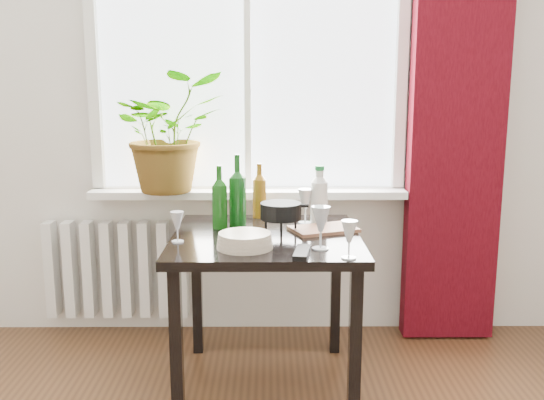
{
  "coord_description": "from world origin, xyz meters",
  "views": [
    {
      "loc": [
        0.11,
        -1.13,
        1.43
      ],
      "look_at": [
        0.13,
        1.55,
        0.9
      ],
      "focal_mm": 40.0,
      "sensor_mm": 36.0,
      "label": 1
    }
  ],
  "objects_px": {
    "wineglass_far_right": "(349,239)",
    "fondue_pot": "(281,218)",
    "table": "(266,254)",
    "potted_plant": "(169,132)",
    "bottle_amber": "(259,190)",
    "tv_remote": "(302,252)",
    "wineglass_front_right": "(321,227)",
    "wineglass_back_left": "(238,200)",
    "wineglass_front_left": "(177,227)",
    "radiator": "(117,269)",
    "wine_bottle_right": "(237,190)",
    "wineglass_back_center": "(305,206)",
    "cleaning_bottle": "(319,195)",
    "wine_bottle_left": "(220,197)",
    "cutting_board": "(324,229)",
    "plate_stack": "(245,241)"
  },
  "relations": [
    {
      "from": "cleaning_bottle",
      "to": "cutting_board",
      "type": "bearing_deg",
      "value": -85.6
    },
    {
      "from": "fondue_pot",
      "to": "cleaning_bottle",
      "type": "bearing_deg",
      "value": 26.81
    },
    {
      "from": "wineglass_front_right",
      "to": "fondue_pot",
      "type": "xyz_separation_m",
      "value": [
        -0.16,
        0.26,
        -0.02
      ]
    },
    {
      "from": "wineglass_front_right",
      "to": "table",
      "type": "bearing_deg",
      "value": 133.59
    },
    {
      "from": "plate_stack",
      "to": "cutting_board",
      "type": "distance_m",
      "value": 0.47
    },
    {
      "from": "potted_plant",
      "to": "tv_remote",
      "type": "bearing_deg",
      "value": -52.54
    },
    {
      "from": "wineglass_far_right",
      "to": "fondue_pot",
      "type": "xyz_separation_m",
      "value": [
        -0.26,
        0.4,
        -0.01
      ]
    },
    {
      "from": "cleaning_bottle",
      "to": "wineglass_front_right",
      "type": "xyz_separation_m",
      "value": [
        -0.03,
        -0.46,
        -0.05
      ]
    },
    {
      "from": "fondue_pot",
      "to": "tv_remote",
      "type": "distance_m",
      "value": 0.36
    },
    {
      "from": "radiator",
      "to": "wine_bottle_left",
      "type": "xyz_separation_m",
      "value": [
        0.63,
        -0.49,
        0.51
      ]
    },
    {
      "from": "radiator",
      "to": "wineglass_front_left",
      "type": "bearing_deg",
      "value": -58.28
    },
    {
      "from": "wineglass_far_right",
      "to": "wineglass_front_left",
      "type": "bearing_deg",
      "value": 160.55
    },
    {
      "from": "wineglass_far_right",
      "to": "radiator",
      "type": "bearing_deg",
      "value": 139.49
    },
    {
      "from": "wineglass_back_center",
      "to": "wineglass_back_left",
      "type": "relative_size",
      "value": 0.98
    },
    {
      "from": "potted_plant",
      "to": "cleaning_bottle",
      "type": "relative_size",
      "value": 2.18
    },
    {
      "from": "wine_bottle_left",
      "to": "wine_bottle_right",
      "type": "height_order",
      "value": "wine_bottle_right"
    },
    {
      "from": "table",
      "to": "wineglass_back_center",
      "type": "bearing_deg",
      "value": 49.71
    },
    {
      "from": "bottle_amber",
      "to": "wineglass_back_center",
      "type": "bearing_deg",
      "value": -32.22
    },
    {
      "from": "bottle_amber",
      "to": "wineglass_front_left",
      "type": "bearing_deg",
      "value": -125.13
    },
    {
      "from": "cleaning_bottle",
      "to": "wineglass_front_left",
      "type": "xyz_separation_m",
      "value": [
        -0.64,
        -0.34,
        -0.08
      ]
    },
    {
      "from": "wine_bottle_right",
      "to": "wineglass_back_center",
      "type": "relative_size",
      "value": 1.99
    },
    {
      "from": "bottle_amber",
      "to": "wineglass_front_left",
      "type": "relative_size",
      "value": 2.07
    },
    {
      "from": "radiator",
      "to": "wine_bottle_right",
      "type": "bearing_deg",
      "value": -31.59
    },
    {
      "from": "bottle_amber",
      "to": "cutting_board",
      "type": "distance_m",
      "value": 0.44
    },
    {
      "from": "wineglass_back_left",
      "to": "fondue_pot",
      "type": "height_order",
      "value": "wineglass_back_left"
    },
    {
      "from": "wine_bottle_right",
      "to": "plate_stack",
      "type": "bearing_deg",
      "value": -83.09
    },
    {
      "from": "table",
      "to": "potted_plant",
      "type": "xyz_separation_m",
      "value": [
        -0.52,
        0.54,
        0.52
      ]
    },
    {
      "from": "plate_stack",
      "to": "tv_remote",
      "type": "xyz_separation_m",
      "value": [
        0.23,
        -0.1,
        -0.02
      ]
    },
    {
      "from": "table",
      "to": "bottle_amber",
      "type": "bearing_deg",
      "value": 95.32
    },
    {
      "from": "potted_plant",
      "to": "fondue_pot",
      "type": "distance_m",
      "value": 0.86
    },
    {
      "from": "wineglass_front_right",
      "to": "wineglass_back_left",
      "type": "distance_m",
      "value": 0.71
    },
    {
      "from": "wineglass_back_center",
      "to": "cutting_board",
      "type": "distance_m",
      "value": 0.19
    },
    {
      "from": "tv_remote",
      "to": "potted_plant",
      "type": "bearing_deg",
      "value": 135.94
    },
    {
      "from": "wineglass_front_left",
      "to": "fondue_pot",
      "type": "relative_size",
      "value": 0.64
    },
    {
      "from": "radiator",
      "to": "wine_bottle_left",
      "type": "distance_m",
      "value": 0.95
    },
    {
      "from": "radiator",
      "to": "wineglass_front_right",
      "type": "height_order",
      "value": "wineglass_front_right"
    },
    {
      "from": "radiator",
      "to": "fondue_pot",
      "type": "xyz_separation_m",
      "value": [
        0.92,
        -0.61,
        0.43
      ]
    },
    {
      "from": "bottle_amber",
      "to": "plate_stack",
      "type": "bearing_deg",
      "value": -95.09
    },
    {
      "from": "wineglass_back_left",
      "to": "wineglass_front_right",
      "type": "bearing_deg",
      "value": -58.32
    },
    {
      "from": "wine_bottle_right",
      "to": "wineglass_front_left",
      "type": "relative_size",
      "value": 2.54
    },
    {
      "from": "wineglass_front_left",
      "to": "wineglass_back_left",
      "type": "bearing_deg",
      "value": 63.66
    },
    {
      "from": "wine_bottle_right",
      "to": "tv_remote",
      "type": "height_order",
      "value": "wine_bottle_right"
    },
    {
      "from": "potted_plant",
      "to": "bottle_amber",
      "type": "height_order",
      "value": "potted_plant"
    },
    {
      "from": "wineglass_front_right",
      "to": "wineglass_back_left",
      "type": "height_order",
      "value": "wineglass_front_right"
    },
    {
      "from": "wineglass_back_center",
      "to": "tv_remote",
      "type": "bearing_deg",
      "value": -94.75
    },
    {
      "from": "potted_plant",
      "to": "wine_bottle_left",
      "type": "distance_m",
      "value": 0.57
    },
    {
      "from": "wine_bottle_right",
      "to": "wineglass_far_right",
      "type": "xyz_separation_m",
      "value": [
        0.47,
        -0.57,
        -0.1
      ]
    },
    {
      "from": "cleaning_bottle",
      "to": "bottle_amber",
      "type": "bearing_deg",
      "value": 152.83
    },
    {
      "from": "radiator",
      "to": "potted_plant",
      "type": "relative_size",
      "value": 1.26
    },
    {
      "from": "bottle_amber",
      "to": "tv_remote",
      "type": "relative_size",
      "value": 1.51
    }
  ]
}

